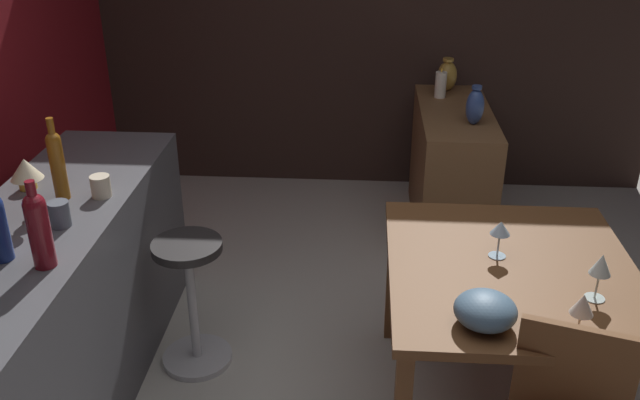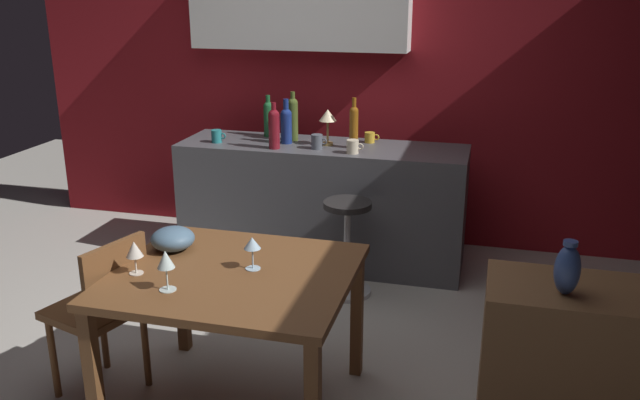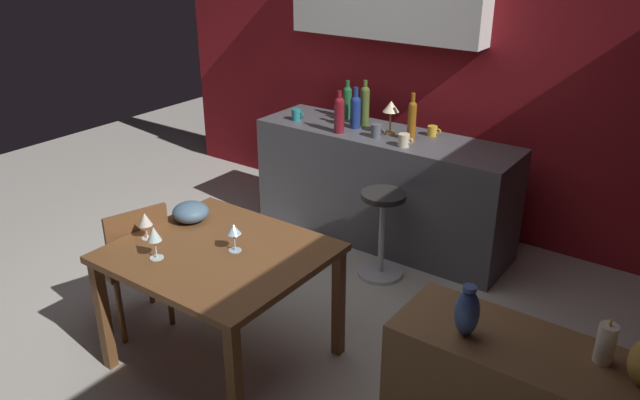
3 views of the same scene
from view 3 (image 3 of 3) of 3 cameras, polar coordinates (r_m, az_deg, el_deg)
The scene contains 22 objects.
ground_plane at distance 4.20m, azimuth -5.01°, elevation -10.82°, with size 9.00×9.00×0.00m, color #B7B2A8.
wall_kitchen_back at distance 5.31m, azimuth 8.93°, elevation 13.08°, with size 5.20×0.33×2.60m.
dining_table at distance 3.54m, azimuth -9.16°, elevation -5.79°, with size 1.11×0.99×0.74m.
kitchen_counter at distance 5.03m, azimuth 5.71°, elevation 1.18°, with size 2.10×0.60×0.90m, color #4C4C51.
chair_near_window at distance 4.04m, azimuth -16.59°, elevation -5.19°, with size 0.50×0.50×0.86m.
bar_stool at distance 4.53m, azimuth 5.67°, elevation -2.93°, with size 0.34×0.34×0.66m.
wine_glass_left at distance 3.42m, azimuth -7.87°, elevation -2.77°, with size 0.08×0.08×0.16m.
wine_glass_right at distance 3.42m, azimuth -14.90°, elevation -3.10°, with size 0.08×0.08×0.19m.
wine_glass_center at distance 3.66m, azimuth -15.67°, elevation -1.76°, with size 0.08×0.08×0.16m.
fruit_bowl at distance 3.84m, azimuth -11.72°, elevation -1.08°, with size 0.22×0.22×0.12m, color slate.
wine_bottle_green at distance 5.22m, azimuth 2.50°, elevation 9.06°, with size 0.07×0.07×0.32m.
wine_bottle_ruby at distance 4.83m, azimuth 1.77°, elevation 7.93°, with size 0.08×0.08×0.33m.
wine_bottle_amber at distance 4.70m, azimuth 8.39°, elevation 7.35°, with size 0.06×0.06×0.36m.
wine_bottle_cobalt at distance 4.96m, azimuth 3.25°, elevation 8.21°, with size 0.08×0.08×0.33m.
wine_bottle_olive at distance 5.03m, azimuth 4.10°, elevation 8.74°, with size 0.08×0.08×0.36m.
cup_mustard at distance 4.87m, azimuth 10.23°, elevation 6.23°, with size 0.11×0.07×0.08m.
cup_cream at distance 4.59m, azimuth 7.67°, elevation 5.42°, with size 0.12×0.08×0.09m.
cup_slate at distance 4.77m, azimuth 5.16°, elevation 6.31°, with size 0.12×0.08×0.10m.
cup_teal at distance 5.18m, azimuth -2.15°, elevation 7.79°, with size 0.11×0.08×0.09m.
counter_lamp at distance 4.81m, azimuth 6.49°, elevation 8.24°, with size 0.13×0.13×0.26m.
pillar_candle_tall at distance 2.71m, azimuth 24.62°, elevation -11.81°, with size 0.07×0.07×0.19m.
vase_ceramic_blue at distance 2.67m, azimuth 13.27°, elevation -9.91°, with size 0.10×0.10×0.23m.
Camera 3 is at (2.30, -2.58, 2.39)m, focal length 35.07 mm.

